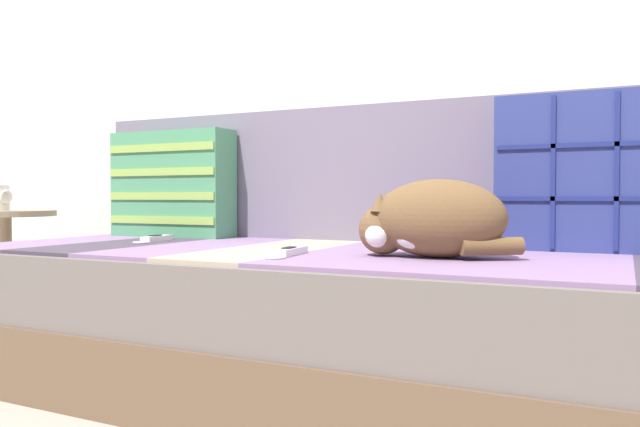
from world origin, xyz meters
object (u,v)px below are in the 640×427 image
object	(u,v)px
sleeping_cat	(430,221)
game_remote_near	(289,252)
end_table	(6,251)
game_remote_far	(156,239)
couch	(323,321)
throw_pillow_quilted	(586,173)
throw_pillow_striped	(172,184)

from	to	relation	value
sleeping_cat	game_remote_near	bearing A→B (deg)	-162.13
end_table	game_remote_far	bearing A→B (deg)	-1.74
game_remote_near	couch	bearing A→B (deg)	93.27
throw_pillow_quilted	end_table	world-z (taller)	throw_pillow_quilted
throw_pillow_striped	sleeping_cat	xyz separation A→B (m)	(1.06, -0.35, -0.10)
couch	game_remote_near	size ratio (longest dim) A/B	11.21
couch	game_remote_far	distance (m)	0.64
game_remote_far	sleeping_cat	bearing A→B (deg)	-7.38
throw_pillow_quilted	sleeping_cat	xyz separation A→B (m)	(-0.32, -0.35, -0.12)
sleeping_cat	game_remote_near	distance (m)	0.35
game_remote_near	end_table	xyz separation A→B (m)	(-1.37, 0.25, -0.07)
throw_pillow_quilted	throw_pillow_striped	size ratio (longest dim) A/B	0.96
throw_pillow_quilted	end_table	size ratio (longest dim) A/B	0.93
end_table	throw_pillow_quilted	bearing A→B (deg)	5.87
couch	throw_pillow_striped	size ratio (longest dim) A/B	4.62
couch	game_remote_near	distance (m)	0.30
sleeping_cat	end_table	world-z (taller)	sleeping_cat
game_remote_near	end_table	size ratio (longest dim) A/B	0.40
couch	game_remote_near	xyz separation A→B (m)	(0.01, -0.21, 0.21)
throw_pillow_quilted	game_remote_far	bearing A→B (deg)	-169.70
throw_pillow_quilted	couch	bearing A→B (deg)	-159.74
couch	throw_pillow_quilted	bearing A→B (deg)	20.26
couch	sleeping_cat	world-z (taller)	sleeping_cat
game_remote_far	throw_pillow_striped	bearing A→B (deg)	117.57
throw_pillow_striped	end_table	bearing A→B (deg)	-161.81
couch	sleeping_cat	size ratio (longest dim) A/B	5.58
game_remote_near	game_remote_far	world-z (taller)	same
game_remote_near	sleeping_cat	bearing A→B (deg)	17.87
throw_pillow_striped	game_remote_far	size ratio (longest dim) A/B	2.53
end_table	throw_pillow_striped	bearing A→B (deg)	18.19
sleeping_cat	throw_pillow_striped	bearing A→B (deg)	161.70
couch	throw_pillow_quilted	distance (m)	0.81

